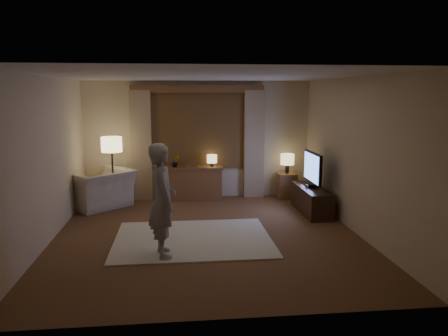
{
  "coord_description": "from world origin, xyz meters",
  "views": [
    {
      "loc": [
        -0.48,
        -6.95,
        2.33
      ],
      "look_at": [
        0.35,
        0.6,
        1.03
      ],
      "focal_mm": 35.0,
      "sensor_mm": 36.0,
      "label": 1
    }
  ],
  "objects": [
    {
      "name": "picture_frame",
      "position": [
        -0.11,
        2.5,
        0.8
      ],
      "size": [
        0.16,
        0.02,
        0.2
      ],
      "primitive_type": "cube",
      "color": "brown",
      "rests_on": "sideboard"
    },
    {
      "name": "rug",
      "position": [
        -0.24,
        -0.18,
        0.01
      ],
      "size": [
        2.5,
        2.0,
        0.02
      ],
      "primitive_type": "cube",
      "color": "beige",
      "rests_on": "floor"
    },
    {
      "name": "tv",
      "position": [
        2.15,
        1.19,
        0.89
      ],
      "size": [
        0.24,
        0.97,
        0.7
      ],
      "color": "black",
      "rests_on": "tv_stand"
    },
    {
      "name": "plant",
      "position": [
        -0.51,
        2.5,
        0.85
      ],
      "size": [
        0.17,
        0.13,
        0.3
      ],
      "primitive_type": "imported",
      "color": "#999999",
      "rests_on": "sideboard"
    },
    {
      "name": "person",
      "position": [
        -0.69,
        -0.87,
        0.84
      ],
      "size": [
        0.5,
        0.66,
        1.63
      ],
      "primitive_type": "imported",
      "rotation": [
        0.0,
        0.0,
        1.77
      ],
      "color": "#9E9992",
      "rests_on": "rug"
    },
    {
      "name": "sideboard",
      "position": [
        -0.11,
        2.5,
        0.35
      ],
      "size": [
        1.2,
        0.4,
        0.7
      ],
      "primitive_type": "cube",
      "color": "brown",
      "rests_on": "floor"
    },
    {
      "name": "side_table",
      "position": [
        1.97,
        2.45,
        0.28
      ],
      "size": [
        0.4,
        0.4,
        0.56
      ],
      "primitive_type": "cube",
      "color": "brown",
      "rests_on": "floor"
    },
    {
      "name": "table_lamp_sideboard",
      "position": [
        0.29,
        2.5,
        0.9
      ],
      "size": [
        0.22,
        0.22,
        0.3
      ],
      "color": "black",
      "rests_on": "sideboard"
    },
    {
      "name": "tv_stand",
      "position": [
        2.15,
        1.19,
        0.25
      ],
      "size": [
        0.45,
        1.4,
        0.5
      ],
      "primitive_type": "cube",
      "color": "black",
      "rests_on": "floor"
    },
    {
      "name": "room",
      "position": [
        0.0,
        0.5,
        1.33
      ],
      "size": [
        5.04,
        5.54,
        2.64
      ],
      "color": "brown",
      "rests_on": "ground"
    },
    {
      "name": "table_lamp_side",
      "position": [
        1.97,
        2.45,
        0.87
      ],
      "size": [
        0.3,
        0.3,
        0.44
      ],
      "color": "black",
      "rests_on": "side_table"
    },
    {
      "name": "armchair",
      "position": [
        -2.07,
        2.04,
        0.39
      ],
      "size": [
        1.59,
        1.58,
        0.78
      ],
      "primitive_type": "imported",
      "rotation": [
        0.0,
        0.0,
        -2.39
      ],
      "color": "beige",
      "rests_on": "floor"
    },
    {
      "name": "floor_lamp",
      "position": [
        -1.81,
        2.14,
        1.22
      ],
      "size": [
        0.42,
        0.42,
        1.45
      ],
      "color": "black",
      "rests_on": "floor"
    }
  ]
}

